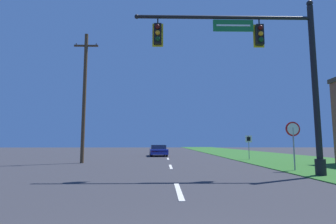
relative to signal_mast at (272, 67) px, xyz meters
The scene contains 7 objects.
grass_verge_right 22.02m from the signal_mast, 73.68° to the left, with size 10.00×110.00×0.04m.
road_center_line 14.24m from the signal_mast, 109.48° to the left, with size 0.16×34.80×0.01m.
signal_mast is the anchor object (origin of this frame).
car_ahead 18.90m from the signal_mast, 107.14° to the left, with size 2.14×4.40×1.19m.
stop_sign 4.10m from the signal_mast, 48.45° to the left, with size 0.76×0.07×2.50m.
route_sign_post 11.62m from the signal_mast, 77.57° to the left, with size 0.55×0.06×2.03m.
utility_pole_near 13.18m from the signal_mast, 144.53° to the left, with size 1.80×0.26×9.61m.
Camera 1 is at (-0.48, -2.08, 1.44)m, focal length 28.00 mm.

